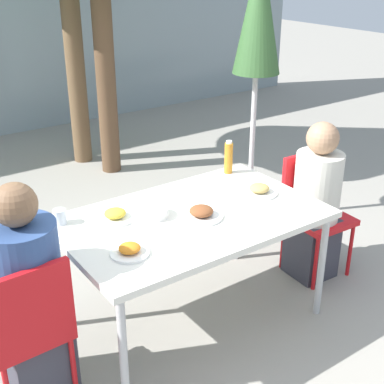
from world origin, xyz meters
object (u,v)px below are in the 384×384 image
(person_right, at_px, (316,206))
(bottle, at_px, (229,157))
(person_left, at_px, (30,303))
(salad_bowl, at_px, (153,212))
(closed_umbrella, at_px, (258,22))
(drinking_cup, at_px, (60,217))
(chair_right, at_px, (312,205))
(chair_left, at_px, (28,325))

(person_right, relative_size, bottle, 4.89)
(person_right, height_order, bottle, person_right)
(person_left, height_order, salad_bowl, person_left)
(person_right, height_order, closed_umbrella, closed_umbrella)
(drinking_cup, bearing_deg, closed_umbrella, 15.62)
(closed_umbrella, bearing_deg, chair_right, -101.07)
(person_right, relative_size, drinking_cup, 13.17)
(drinking_cup, bearing_deg, salad_bowl, -25.46)
(person_right, bearing_deg, bottle, -43.03)
(person_left, relative_size, drinking_cup, 13.95)
(bottle, xyz_separation_m, drinking_cup, (-1.26, -0.05, -0.07))
(person_left, distance_m, closed_umbrella, 2.68)
(person_right, xyz_separation_m, bottle, (-0.43, 0.45, 0.31))
(closed_umbrella, height_order, bottle, closed_umbrella)
(chair_right, xyz_separation_m, person_right, (-0.05, -0.08, 0.04))
(closed_umbrella, distance_m, bottle, 1.15)
(person_right, height_order, salad_bowl, person_right)
(bottle, distance_m, salad_bowl, 0.84)
(person_left, height_order, person_right, person_left)
(chair_right, xyz_separation_m, closed_umbrella, (0.17, 0.86, 1.17))
(chair_left, distance_m, bottle, 1.77)
(chair_left, bearing_deg, chair_right, 1.64)
(chair_left, bearing_deg, salad_bowl, 13.14)
(chair_left, relative_size, person_right, 0.76)
(drinking_cup, distance_m, salad_bowl, 0.53)
(chair_right, distance_m, salad_bowl, 1.30)
(chair_right, bearing_deg, closed_umbrella, -98.00)
(drinking_cup, relative_size, salad_bowl, 0.50)
(bottle, bearing_deg, chair_right, -37.37)
(chair_left, xyz_separation_m, person_right, (2.08, 0.07, 0.04))
(person_left, distance_m, chair_right, 2.09)
(drinking_cup, xyz_separation_m, salad_bowl, (0.48, -0.23, -0.02))
(person_left, bearing_deg, bottle, 12.85)
(person_left, distance_m, drinking_cup, 0.56)
(person_left, relative_size, bottle, 5.18)
(bottle, relative_size, drinking_cup, 2.69)
(person_left, xyz_separation_m, chair_right, (2.09, 0.06, -0.06))
(chair_right, bearing_deg, salad_bowl, -1.20)
(closed_umbrella, bearing_deg, person_left, -157.80)
(person_right, xyz_separation_m, closed_umbrella, (0.22, 0.94, 1.13))
(person_left, height_order, closed_umbrella, closed_umbrella)
(salad_bowl, bearing_deg, drinking_cup, 154.54)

